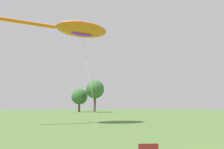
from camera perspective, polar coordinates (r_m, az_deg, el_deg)
The scene contains 3 objects.
big_show_kite at distance 22.31m, azimuth -9.49°, elevation 13.14°, with size 11.51×7.45×10.87m.
tree_oak_left at distance 65.43m, azimuth -9.75°, elevation -6.52°, with size 5.41×5.41×7.88m.
tree_broad_distant at distance 60.54m, azimuth -5.14°, elevation -4.48°, with size 5.84×5.84×10.13m.
Camera 1 is at (-8.33, -1.70, 1.72)m, focal length 30.43 mm.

